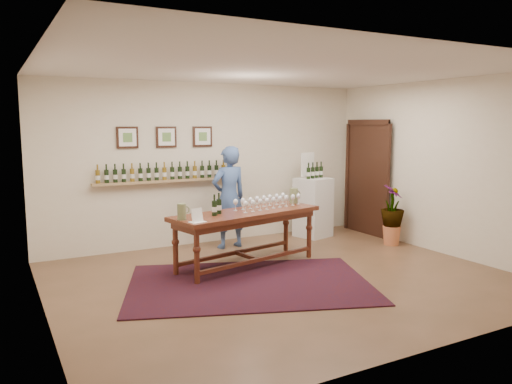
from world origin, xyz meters
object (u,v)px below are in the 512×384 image
display_pedestal (313,207)px  potted_plant (392,215)px  person (229,197)px  tasting_table (247,219)px

display_pedestal → potted_plant: 1.47m
display_pedestal → person: (-1.75, -0.03, 0.32)m
tasting_table → person: bearing=65.5°
display_pedestal → potted_plant: (0.82, -1.21, -0.02)m
person → potted_plant: bearing=150.4°
person → display_pedestal: bearing=176.0°
tasting_table → potted_plant: bearing=-12.8°
tasting_table → potted_plant: (2.83, -0.04, -0.17)m
potted_plant → person: person is taller
tasting_table → person: size_ratio=1.40×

